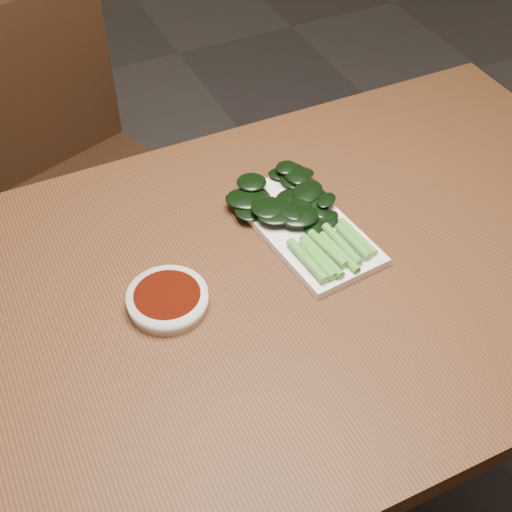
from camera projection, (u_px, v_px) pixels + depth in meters
name	position (u px, v px, depth m)	size (l,w,h in m)	color
ground	(267.00, 498.00, 1.66)	(6.00, 6.00, 0.00)	#2C2929
table	(271.00, 308.00, 1.18)	(1.40, 0.80, 0.75)	#422512
chair_far	(79.00, 167.00, 1.75)	(0.50, 0.50, 0.89)	black
sauce_bowl	(168.00, 299.00, 1.08)	(0.12, 0.12, 0.03)	silver
serving_plate	(305.00, 228.00, 1.20)	(0.17, 0.29, 0.01)	silver
gai_lan	(295.00, 208.00, 1.21)	(0.20, 0.30, 0.03)	#499433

